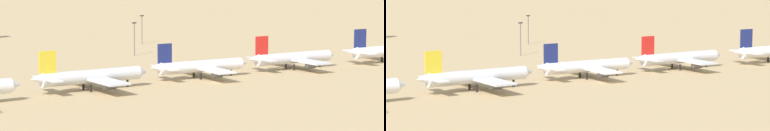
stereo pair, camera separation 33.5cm
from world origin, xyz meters
TOP-DOWN VIEW (x-y plane):
  - ground at (0.00, 0.00)m, footprint 4000.00×4000.00m
  - parked_jet_yellow_1 at (-40.92, 7.98)m, footprint 39.03×32.63m
  - parked_jet_navy_2 at (0.84, 10.74)m, footprint 36.98×31.15m
  - parked_jet_red_3 at (40.36, 10.64)m, footprint 37.79×31.75m
  - light_pole_west at (38.19, 112.02)m, footprint 1.80×0.50m
  - light_pole_mid at (14.05, 76.86)m, footprint 1.80×0.50m

SIDE VIEW (x-z plane):
  - ground at x=0.00m, z-range 0.00..0.00m
  - parked_jet_navy_2 at x=0.84m, z-range -2.10..10.11m
  - parked_jet_red_3 at x=40.36m, z-range -2.15..10.34m
  - parked_jet_yellow_1 at x=-40.92m, z-range -2.23..10.71m
  - light_pole_west at x=38.19m, z-range 1.16..14.18m
  - light_pole_mid at x=14.05m, z-range 1.17..14.57m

